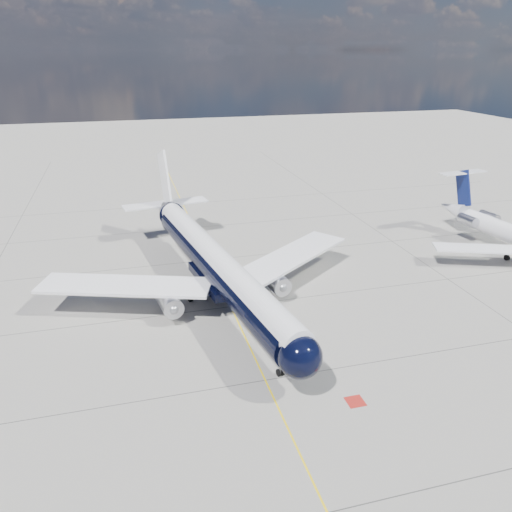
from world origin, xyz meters
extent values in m
plane|color=gray|center=(0.00, 30.00, 0.00)|extent=(320.00, 320.00, 0.00)
cube|color=yellow|center=(0.00, 25.00, 0.00)|extent=(0.16, 160.00, 0.01)
cube|color=maroon|center=(6.80, -10.00, 0.00)|extent=(1.60, 1.60, 0.01)
cylinder|color=black|center=(-1.08, 12.20, 4.34)|extent=(9.98, 39.43, 3.93)
sphere|color=black|center=(2.13, -8.23, 4.34)|extent=(4.49, 4.49, 3.93)
cone|color=black|center=(-4.85, 36.21, 4.96)|extent=(5.01, 7.76, 3.93)
cylinder|color=white|center=(-1.08, 12.20, 5.33)|extent=(9.44, 41.34, 3.07)
cube|color=black|center=(2.16, -8.43, 4.91)|extent=(2.64, 1.61, 0.57)
cube|color=white|center=(-12.04, 12.05, 3.41)|extent=(20.46, 11.38, 0.33)
cube|color=white|center=(9.41, 15.42, 3.41)|extent=(18.98, 16.06, 0.33)
cube|color=black|center=(-1.08, 12.20, 2.90)|extent=(5.89, 10.89, 1.03)
cylinder|color=#B1B1B8|center=(-7.40, 9.12, 2.22)|extent=(3.03, 5.06, 2.32)
cylinder|color=#B1B1B8|center=(5.88, 11.20, 2.22)|extent=(3.03, 5.06, 2.32)
sphere|color=gray|center=(-7.06, 6.97, 2.22)|extent=(1.30, 1.30, 1.14)
sphere|color=gray|center=(6.22, 9.06, 2.22)|extent=(1.30, 1.30, 1.14)
cube|color=white|center=(-7.43, 9.32, 3.00)|extent=(0.74, 3.30, 1.14)
cube|color=white|center=(5.85, 11.41, 3.00)|extent=(0.74, 3.30, 1.14)
cube|color=white|center=(-4.77, 35.70, 10.24)|extent=(1.34, 6.53, 8.82)
cube|color=white|center=(-4.85, 36.21, 5.79)|extent=(13.79, 5.35, 0.23)
cylinder|color=gray|center=(1.57, -4.65, 1.29)|extent=(0.21, 0.21, 2.17)
cylinder|color=black|center=(1.37, -4.68, 0.36)|extent=(0.30, 0.74, 0.72)
cylinder|color=black|center=(1.77, -4.62, 0.36)|extent=(0.30, 0.74, 0.72)
cylinder|color=gray|center=(-4.59, 13.22, 1.40)|extent=(0.31, 0.31, 1.96)
cylinder|color=gray|center=(1.95, 14.25, 1.40)|extent=(0.31, 0.31, 1.96)
cylinder|color=black|center=(-4.50, 12.66, 0.57)|extent=(0.64, 1.20, 1.14)
cylinder|color=black|center=(-4.67, 13.79, 0.57)|extent=(0.64, 1.20, 1.14)
cylinder|color=black|center=(2.04, 13.69, 0.57)|extent=(0.64, 1.20, 1.14)
cylinder|color=black|center=(1.86, 14.81, 0.57)|extent=(0.64, 1.20, 1.14)
cone|color=white|center=(42.66, 27.74, 3.66)|extent=(3.43, 5.53, 2.83)
cube|color=white|center=(37.07, 12.83, 2.62)|extent=(13.41, 7.84, 0.23)
cylinder|color=#B1B1B8|center=(41.16, 21.76, 3.66)|extent=(1.96, 3.51, 1.57)
cylinder|color=#B1B1B8|center=(45.53, 22.28, 3.66)|extent=(1.96, 3.51, 1.57)
cube|color=white|center=(41.68, 21.82, 3.66)|extent=(1.24, 1.79, 0.19)
cube|color=white|center=(45.01, 22.22, 3.66)|extent=(1.24, 1.79, 0.19)
cube|color=#0A154B|center=(42.84, 26.18, 7.59)|extent=(0.78, 4.40, 6.42)
cube|color=white|center=(42.77, 26.80, 10.10)|extent=(8.56, 3.08, 0.17)
cylinder|color=gray|center=(42.27, 13.46, 0.99)|extent=(0.23, 0.23, 1.78)
cylinder|color=black|center=(42.27, 13.46, 0.44)|extent=(0.44, 0.91, 0.88)
camera|label=1|loc=(-10.92, -42.13, 28.62)|focal=35.00mm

